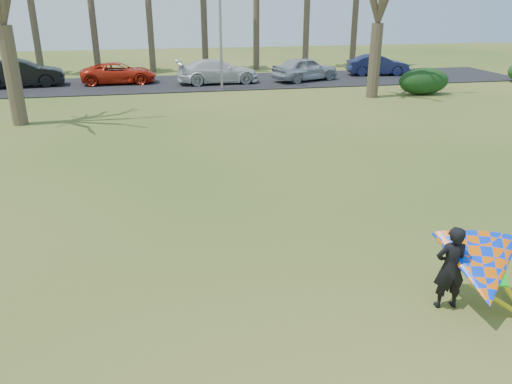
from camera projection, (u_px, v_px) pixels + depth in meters
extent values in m
plane|color=#234F11|center=(276.00, 279.00, 9.97)|extent=(100.00, 100.00, 0.00)
cube|color=black|center=(186.00, 83.00, 32.78)|extent=(46.00, 7.00, 0.06)
cylinder|color=brown|center=(32.00, 10.00, 34.75)|extent=(0.48, 0.48, 9.00)
cylinder|color=#453529|center=(91.00, 4.00, 35.38)|extent=(0.48, 0.48, 9.70)
cylinder|color=#453729|center=(204.00, 9.00, 37.01)|extent=(0.48, 0.48, 9.00)
cylinder|color=#4F3E2F|center=(256.00, 4.00, 37.63)|extent=(0.48, 0.48, 9.70)
cylinder|color=#4B3D2D|center=(356.00, 8.00, 39.27)|extent=(0.48, 0.48, 9.00)
cylinder|color=#4C3C2D|center=(13.00, 76.00, 21.40)|extent=(0.64, 0.64, 4.20)
cylinder|color=#453529|center=(375.00, 61.00, 27.56)|extent=(0.64, 0.64, 3.99)
cylinder|color=gray|center=(220.00, 21.00, 28.98)|extent=(0.16, 0.16, 8.00)
ellipsoid|color=black|center=(424.00, 81.00, 28.77)|extent=(3.07, 1.39, 1.54)
imported|color=black|center=(21.00, 73.00, 30.94)|extent=(5.19, 2.33, 1.65)
imported|color=red|center=(119.00, 73.00, 32.22)|extent=(4.78, 2.27, 1.32)
imported|color=silver|center=(218.00, 71.00, 32.25)|extent=(5.36, 2.43, 1.52)
imported|color=#A2A6AF|center=(305.00, 69.00, 33.28)|extent=(4.93, 3.31, 1.56)
imported|color=#171D47|center=(378.00, 65.00, 35.75)|extent=(4.47, 2.09, 1.42)
imported|color=black|center=(450.00, 268.00, 8.80)|extent=(0.61, 0.43, 1.59)
cone|color=#0539FF|center=(482.00, 269.00, 8.64)|extent=(2.13, 2.39, 2.02)
cube|color=#0CBF19|center=(491.00, 274.00, 8.60)|extent=(0.62, 0.60, 0.24)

